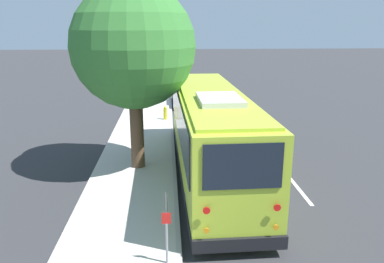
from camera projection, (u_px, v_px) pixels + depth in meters
ground_plane at (221, 183)px, 13.99m from camera, size 160.00×160.00×0.00m
sidewalk_slab at (131, 184)px, 13.76m from camera, size 80.00×3.14×0.15m
curb_strip at (175, 182)px, 13.86m from camera, size 80.00×0.14×0.15m
shuttle_bus at (211, 129)px, 14.26m from camera, size 11.41×2.84×3.49m
parked_sedan_white at (184, 97)px, 27.62m from camera, size 4.66×1.73×1.26m
parked_sedan_blue at (183, 83)px, 33.87m from camera, size 4.30×1.85×1.26m
parked_sedan_gray at (178, 73)px, 40.81m from camera, size 4.18×1.79×1.33m
street_tree at (133, 38)px, 14.00m from camera, size 4.70×4.70×7.83m
sign_post_near at (167, 237)px, 8.88m from camera, size 0.06×0.22×1.34m
sign_post_far at (167, 212)px, 10.25m from camera, size 0.06×0.06×1.22m
fire_hydrant at (165, 113)px, 22.70m from camera, size 0.22×0.22×0.81m
lane_stripe_mid at (300, 190)px, 13.37m from camera, size 2.40×0.14×0.01m
lane_stripe_ahead at (260, 140)px, 19.13m from camera, size 2.40×0.14×0.01m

